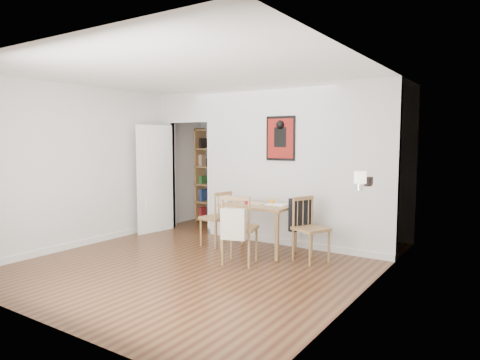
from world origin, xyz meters
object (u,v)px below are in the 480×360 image
Objects in this scene: ceramic_jar_b at (370,181)px; ceramic_jar_a at (368,182)px; chair_front at (239,228)px; orange_fruit at (272,201)px; dining_table at (258,210)px; chair_left at (216,218)px; fireplace at (366,232)px; chair_right at (310,228)px; bookshelf at (215,176)px; mantel_lamp at (360,179)px; red_glass at (247,201)px; notebook at (277,204)px.

ceramic_jar_a is at bearing -80.06° from ceramic_jar_b.
chair_front reaches higher than orange_fruit.
chair_left reaches higher than dining_table.
ceramic_jar_b is at bearing 102.76° from fireplace.
chair_right reaches higher than orange_fruit.
bookshelf is 4.11m from ceramic_jar_b.
mantel_lamp reaches higher than chair_right.
ceramic_jar_b is (2.52, -0.12, 0.76)m from chair_left.
red_glass is at bearing 167.82° from fireplace.
red_glass is (0.62, -0.02, 0.33)m from chair_left.
mantel_lamp is at bearing -31.58° from bookshelf.
mantel_lamp reaches higher than fireplace.
ceramic_jar_a is at bearing -11.55° from dining_table.
red_glass is at bearing -156.97° from notebook.
notebook is 3.01× the size of ceramic_jar_b.
bookshelf is (-2.09, 2.21, 0.48)m from chair_front.
mantel_lamp reaches higher than ceramic_jar_a.
ceramic_jar_b is (-0.08, 0.33, 0.60)m from fireplace.
chair_front is at bearing -35.67° from chair_left.
bookshelf is at bearing 142.63° from dining_table.
chair_left is at bearing -171.29° from notebook.
mantel_lamp is at bearing -24.43° from dining_table.
notebook is at bearing 158.64° from fireplace.
fireplace reaches higher than chair_right.
chair_left is 4.21× the size of mantel_lamp.
ceramic_jar_b is (1.75, -0.18, 0.56)m from dining_table.
ceramic_jar_a is at bearing -16.80° from notebook.
orange_fruit is 1.68m from ceramic_jar_b.
chair_left reaches higher than notebook.
fireplace is 15.12× the size of orange_fruit.
orange_fruit is 0.27× the size of notebook.
bookshelf reaches higher than chair_front.
fireplace is (2.60, -0.45, 0.16)m from chair_left.
chair_front is 0.73m from red_glass.
bookshelf is at bearing 147.29° from orange_fruit.
ceramic_jar_a is at bearing -26.49° from bookshelf.
ceramic_jar_a is (1.94, -0.28, 0.44)m from red_glass.
chair_left is 1.10m from notebook.
bookshelf is 23.84× the size of orange_fruit.
chair_right is 1.01m from chair_front.
ceramic_jar_a is at bearing -19.38° from chair_right.
ceramic_jar_a reaches higher than chair_right.
chair_right reaches higher than red_glass.
ceramic_jar_b reaches higher than chair_right.
chair_front is 1.90m from mantel_lamp.
ceramic_jar_a reaches higher than chair_front.
chair_left reaches higher than red_glass.
dining_table is 2.51m from bookshelf.
chair_front is 9.54× the size of ceramic_jar_b.
chair_left is 1.09m from chair_front.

